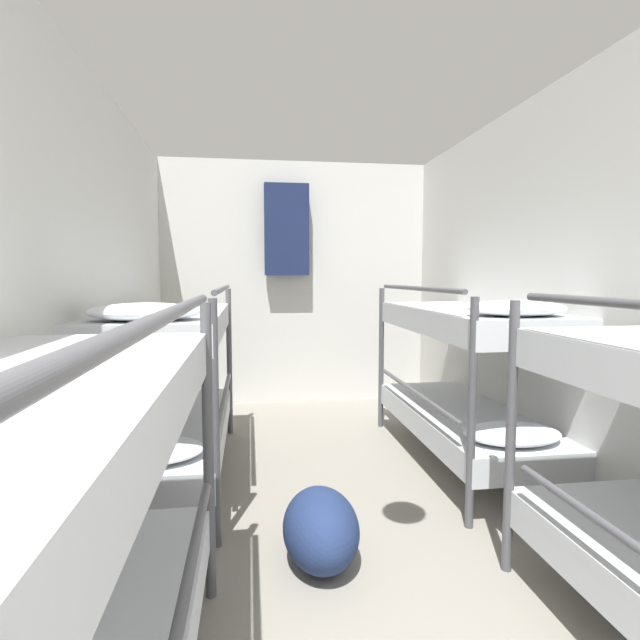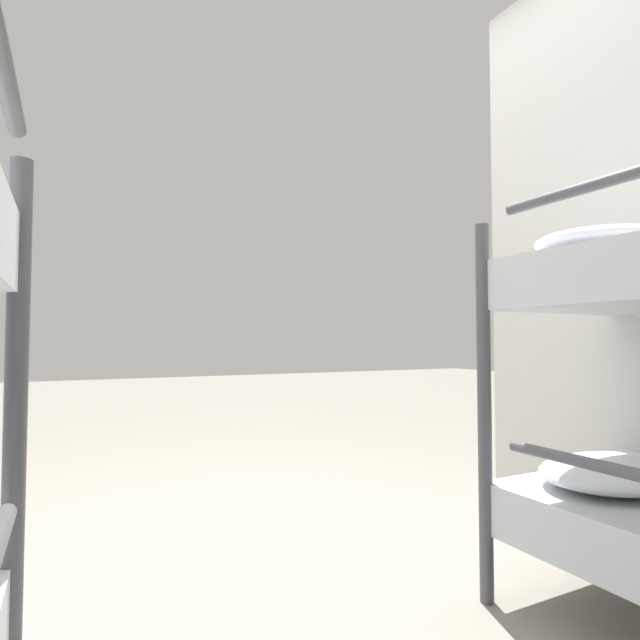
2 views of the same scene
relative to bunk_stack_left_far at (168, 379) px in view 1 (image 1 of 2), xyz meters
name	(u,v)px [view 1 (image 1 of 2)]	position (x,y,z in m)	size (l,w,h in m)	color
wall_left	(46,293)	(-0.39, -0.82, 0.57)	(0.06, 5.61, 2.47)	silver
wall_right	(606,291)	(2.37, -0.82, 0.57)	(0.06, 5.61, 2.47)	silver
wall_back	(296,284)	(0.99, 1.95, 0.57)	(2.82, 0.06, 2.47)	silver
bunk_stack_left_far	(168,379)	(0.00, 0.00, 0.00)	(0.72, 1.82, 1.25)	#4C4C51
bunk_stack_right_far	(466,371)	(1.98, 0.00, 0.00)	(0.72, 1.82, 1.25)	#4C4C51
duffel_bag	(321,529)	(0.82, -1.06, -0.49)	(0.34, 0.50, 0.34)	navy
hanging_coat	(287,230)	(0.89, 1.80, 1.11)	(0.44, 0.12, 0.90)	#192347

